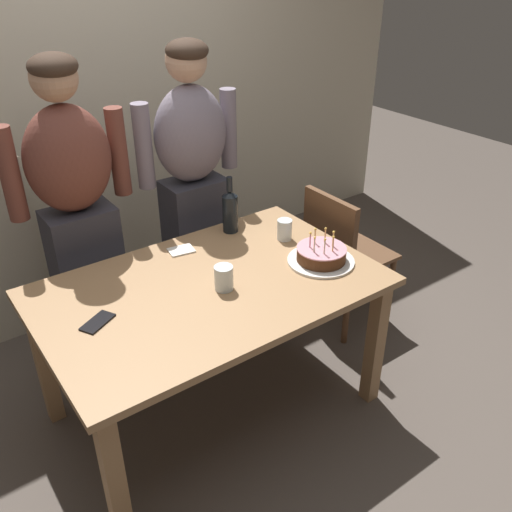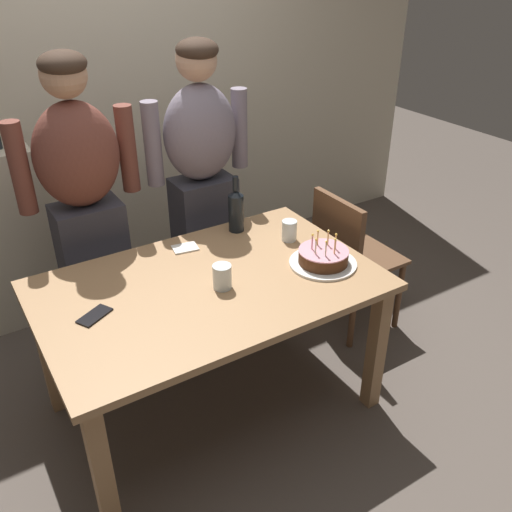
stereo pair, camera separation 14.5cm
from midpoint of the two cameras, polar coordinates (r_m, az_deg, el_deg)
name	(u,v)px [view 1 (the left image)]	position (r m, az deg, el deg)	size (l,w,h in m)	color
ground_plane	(216,406)	(2.92, -5.66, -15.24)	(10.00, 10.00, 0.00)	#564C44
back_wall	(68,90)	(3.59, -20.12, 15.88)	(5.20, 0.10, 2.60)	beige
dining_table	(211,302)	(2.51, -6.38, -4.82)	(1.50, 0.96, 0.74)	#A37A51
birthday_cake	(321,255)	(2.60, 5.20, 0.03)	(0.32, 0.32, 0.16)	white
water_glass_near	(285,230)	(2.79, 1.49, 2.74)	(0.08, 0.08, 0.11)	silver
water_glass_far	(224,278)	(2.39, -5.10, -2.30)	(0.08, 0.08, 0.11)	silver
wine_bottle	(230,210)	(2.84, -4.17, 4.75)	(0.08, 0.08, 0.30)	black
cell_phone	(98,322)	(2.32, -17.87, -6.58)	(0.14, 0.07, 0.01)	black
napkin_stack	(181,250)	(2.73, -9.28, 0.57)	(0.12, 0.09, 0.01)	white
person_man_bearded	(79,218)	(2.88, -19.30, 3.69)	(0.61, 0.27, 1.66)	#33333D
person_woman_cardigan	(194,188)	(3.10, -7.83, 7.00)	(0.61, 0.27, 1.66)	#33333D
dining_chair	(340,250)	(3.20, 7.44, 0.65)	(0.42, 0.42, 0.87)	brown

